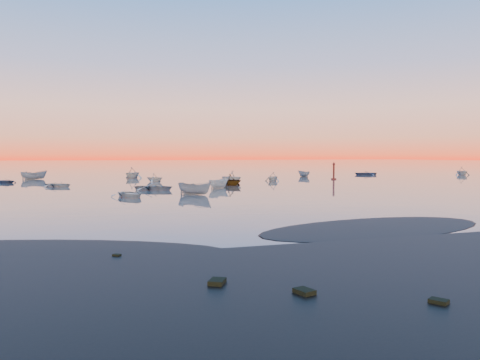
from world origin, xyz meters
name	(u,v)px	position (x,y,z in m)	size (l,w,h in m)	color
ground	(147,171)	(0.00, 100.00, 0.00)	(600.00, 600.00, 0.00)	#675C56
mud_lobes	(376,232)	(0.00, -1.00, 0.01)	(140.00, 6.00, 0.07)	black
moored_fleet	(182,181)	(0.00, 53.00, 0.00)	(124.00, 58.00, 1.20)	beige
boat_near_center	(219,188)	(0.96, 34.20, 0.00)	(3.66, 1.55, 1.27)	beige
boat_near_right	(231,182)	(6.27, 45.95, 0.00)	(3.90, 1.75, 1.36)	beige
channel_marker	(334,172)	(25.94, 49.24, 1.25)	(0.89, 0.89, 3.16)	#48130F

